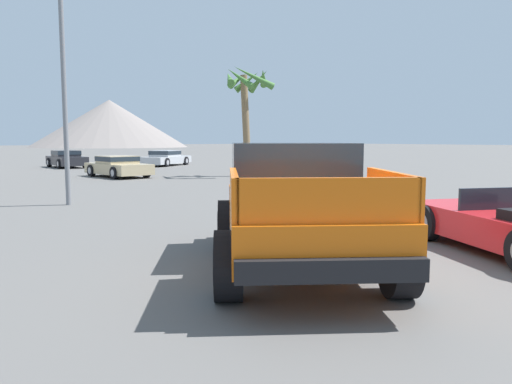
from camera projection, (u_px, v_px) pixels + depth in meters
name	position (u px, v px, depth m)	size (l,w,h in m)	color
ground_plane	(317.00, 276.00, 7.05)	(320.00, 320.00, 0.00)	#5B5956
orange_pickup_truck	(294.00, 195.00, 7.74)	(4.45, 5.20, 1.86)	orange
parked_car_dark	(67.00, 159.00, 33.88)	(1.96, 4.11, 1.15)	#232328
parked_car_tan	(118.00, 166.00, 25.40)	(2.23, 4.15, 1.07)	tan
parked_car_silver	(166.00, 158.00, 36.19)	(4.76, 3.88, 1.11)	#B7BABF
street_lamp_post	(62.00, 27.00, 14.12)	(0.90, 0.24, 8.61)	slate
palm_tree_tall	(247.00, 93.00, 25.45)	(2.70, 2.98, 5.58)	brown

